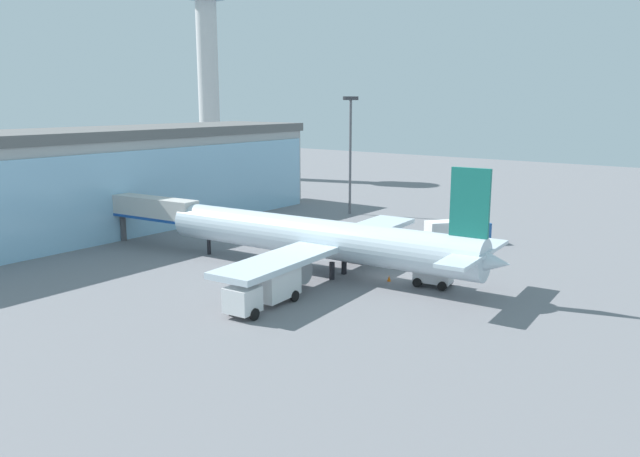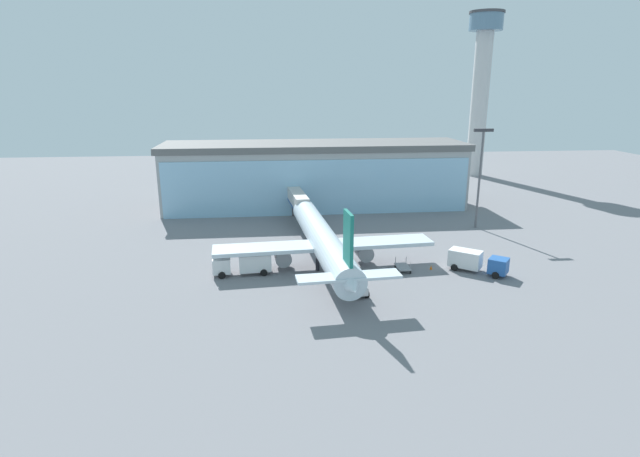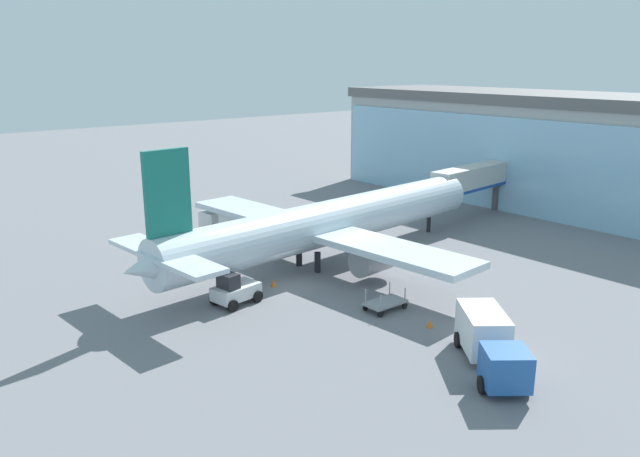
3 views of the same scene
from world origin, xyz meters
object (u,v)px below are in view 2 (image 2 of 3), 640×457
object	(u,v)px
control_tower	(481,80)
baggage_cart	(403,267)
fuel_truck	(476,261)
airplane	(323,241)
safety_cone_nose	(342,280)
apron_light_mast	(480,169)
pushback_tug	(357,287)
safety_cone_wingtip	(431,267)
jet_bridge	(297,199)
catering_truck	(244,263)

from	to	relation	value
control_tower	baggage_cart	distance (m)	82.66
fuel_truck	airplane	bearing A→B (deg)	-154.97
control_tower	safety_cone_nose	bearing A→B (deg)	-122.27
apron_light_mast	pushback_tug	distance (m)	37.24
safety_cone_wingtip	pushback_tug	bearing A→B (deg)	-146.58
airplane	baggage_cart	distance (m)	10.97
pushback_tug	safety_cone_nose	xyz separation A→B (m)	(-1.09, 3.95, -0.70)
apron_light_mast	airplane	size ratio (longest dim) A/B	0.45
control_tower	pushback_tug	bearing A→B (deg)	-120.31
safety_cone_nose	pushback_tug	bearing A→B (deg)	-74.52
airplane	safety_cone_wingtip	distance (m)	14.58
fuel_truck	safety_cone_nose	size ratio (longest dim) A/B	12.90
jet_bridge	fuel_truck	bearing A→B (deg)	-146.63
baggage_cart	pushback_tug	world-z (taller)	pushback_tug
fuel_truck	safety_cone_nose	world-z (taller)	fuel_truck
safety_cone_nose	airplane	bearing A→B (deg)	104.89
catering_truck	safety_cone_nose	distance (m)	12.71
airplane	safety_cone_wingtip	bearing A→B (deg)	-107.43
airplane	safety_cone_nose	world-z (taller)	airplane
pushback_tug	safety_cone_wingtip	distance (m)	13.30
safety_cone_nose	baggage_cart	bearing A→B (deg)	21.25
catering_truck	safety_cone_wingtip	distance (m)	24.23
apron_light_mast	catering_truck	bearing A→B (deg)	-154.15
jet_bridge	baggage_cart	xyz separation A→B (m)	(12.33, -25.36, -3.61)
jet_bridge	pushback_tug	world-z (taller)	jet_bridge
safety_cone_nose	safety_cone_wingtip	bearing A→B (deg)	15.45
pushback_tug	safety_cone_nose	distance (m)	4.16
airplane	safety_cone_nose	xyz separation A→B (m)	(1.73, -6.50, -3.06)
control_tower	safety_cone_wingtip	xyz separation A→B (m)	(-33.77, -69.41, -24.46)
control_tower	apron_light_mast	world-z (taller)	control_tower
jet_bridge	control_tower	world-z (taller)	control_tower
catering_truck	fuel_truck	bearing A→B (deg)	171.28
control_tower	jet_bridge	bearing A→B (deg)	-138.50
airplane	safety_cone_nose	distance (m)	7.39
baggage_cart	control_tower	bearing A→B (deg)	151.75
airplane	baggage_cart	xyz separation A→B (m)	(10.09, -3.24, -2.84)
apron_light_mast	safety_cone_nose	distance (m)	35.55
safety_cone_wingtip	fuel_truck	bearing A→B (deg)	-14.64
airplane	baggage_cart	size ratio (longest dim) A/B	12.94
catering_truck	baggage_cart	distance (m)	20.42
control_tower	safety_cone_nose	size ratio (longest dim) A/B	74.69
control_tower	airplane	world-z (taller)	control_tower
control_tower	pushback_tug	world-z (taller)	control_tower
control_tower	safety_cone_nose	distance (m)	89.47
fuel_truck	baggage_cart	bearing A→B (deg)	-149.73
catering_truck	safety_cone_wingtip	size ratio (longest dim) A/B	13.56
apron_light_mast	safety_cone_nose	size ratio (longest dim) A/B	30.03
jet_bridge	safety_cone_nose	world-z (taller)	jet_bridge
catering_truck	safety_cone_wingtip	xyz separation A→B (m)	(24.20, -0.59, -1.19)
apron_light_mast	airplane	xyz separation A→B (m)	(-27.63, -15.84, -6.61)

